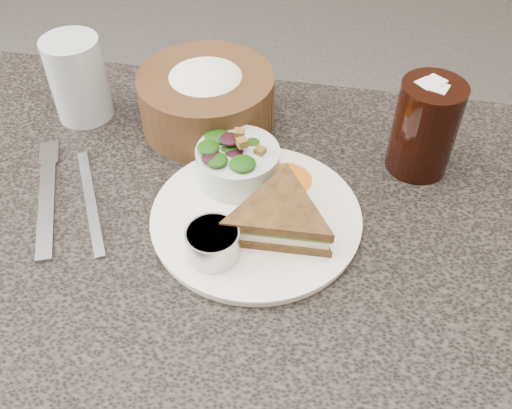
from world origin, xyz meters
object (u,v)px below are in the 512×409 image
object	(u,v)px
dressing_ramekin	(213,243)
water_glass	(78,79)
bread_basket	(206,92)
dining_table	(220,374)
sandwich	(280,217)
dinner_plate	(256,218)
cola_glass	(426,124)
salad_bowl	(238,159)

from	to	relation	value
dressing_ramekin	water_glass	bearing A→B (deg)	136.80
bread_basket	dressing_ramekin	bearing A→B (deg)	-74.68
dining_table	water_glass	distance (m)	0.54
sandwich	dinner_plate	bearing A→B (deg)	149.04
dressing_ramekin	water_glass	size ratio (longest dim) A/B	0.50
dining_table	sandwich	xyz separation A→B (m)	(0.09, 0.01, 0.41)
dining_table	cola_glass	distance (m)	0.55
dinner_plate	dressing_ramekin	xyz separation A→B (m)	(-0.04, -0.07, 0.02)
sandwich	water_glass	distance (m)	0.39
dinner_plate	bread_basket	world-z (taller)	bread_basket
dinner_plate	bread_basket	distance (m)	0.22
bread_basket	cola_glass	world-z (taller)	cola_glass
dining_table	bread_basket	distance (m)	0.48
dining_table	salad_bowl	xyz separation A→B (m)	(0.02, 0.09, 0.42)
dinner_plate	cola_glass	size ratio (longest dim) A/B	1.83
salad_bowl	water_glass	world-z (taller)	water_glass
dining_table	dinner_plate	bearing A→B (deg)	24.31
salad_bowl	sandwich	bearing A→B (deg)	-50.30
water_glass	sandwich	bearing A→B (deg)	-30.10
dinner_plate	water_glass	world-z (taller)	water_glass
dining_table	water_glass	world-z (taller)	water_glass
salad_bowl	cola_glass	size ratio (longest dim) A/B	0.77
dining_table	dressing_ramekin	xyz separation A→B (m)	(0.02, -0.05, 0.41)
sandwich	water_glass	bearing A→B (deg)	147.74
dinner_plate	dining_table	bearing A→B (deg)	-155.69
cola_glass	dressing_ramekin	bearing A→B (deg)	-137.46
salad_bowl	dressing_ramekin	bearing A→B (deg)	-90.45
dressing_ramekin	bread_basket	world-z (taller)	bread_basket
salad_bowl	bread_basket	size ratio (longest dim) A/B	0.55
dinner_plate	dressing_ramekin	world-z (taller)	dressing_ramekin
bread_basket	dining_table	bearing A→B (deg)	-76.93
cola_glass	water_glass	world-z (taller)	cola_glass
dressing_ramekin	bread_basket	size ratio (longest dim) A/B	0.32
salad_bowl	dressing_ramekin	size ratio (longest dim) A/B	1.73
cola_glass	dining_table	bearing A→B (deg)	-146.28
salad_bowl	dressing_ramekin	world-z (taller)	salad_bowl
dining_table	dinner_plate	xyz separation A→B (m)	(0.06, 0.03, 0.38)
dressing_ramekin	cola_glass	distance (m)	0.33
dining_table	sandwich	world-z (taller)	sandwich
bread_basket	water_glass	distance (m)	0.19
dressing_ramekin	bread_basket	bearing A→B (deg)	105.32
dining_table	bread_basket	world-z (taller)	bread_basket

